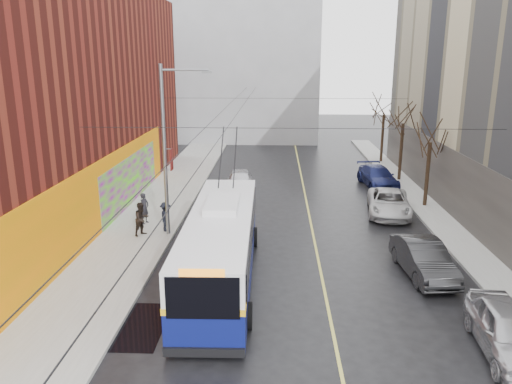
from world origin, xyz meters
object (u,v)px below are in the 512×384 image
Objects in this scene: streetlight_pole at (167,147)px; parked_car_a at (510,331)px; parked_car_c at (389,203)px; pedestrian_b at (142,219)px; pedestrian_a at (145,208)px; parked_car_b at (423,259)px; tree_near at (431,130)px; tree_far at (384,106)px; trolleybus at (221,245)px; tree_mid at (404,113)px; pedestrian_c at (166,217)px; following_car at (240,181)px; parked_car_d at (378,177)px.

streetlight_pole is 17.28m from parked_car_a.
pedestrian_b is at bearing -153.24° from parked_car_c.
pedestrian_a is (-14.34, -2.74, 0.30)m from parked_car_c.
streetlight_pole is 1.92× the size of parked_car_b.
tree_near is 3.56× the size of pedestrian_b.
pedestrian_a is (-16.98, -18.33, -4.11)m from tree_far.
trolleybus is 6.87× the size of pedestrian_b.
tree_far is 1.24× the size of parked_car_c.
parked_car_c is (9.21, 9.74, -0.88)m from trolleybus.
parked_car_b is at bearing -70.65° from pedestrian_b.
tree_near is 17.96m from pedestrian_a.
tree_mid is (0.00, 7.00, 0.28)m from tree_near.
tree_near is at bearing -90.00° from tree_mid.
tree_far is at bearing 77.49° from parked_car_b.
parked_car_a is 2.92× the size of pedestrian_c.
following_car is at bearing -9.43° from pedestrian_a.
tree_near is at bearing 68.35° from parked_car_b.
tree_mid is 23.98m from parked_car_a.
parked_car_a is (-2.00, -16.48, -4.17)m from tree_near.
parked_car_d is at bearing 94.44° from parked_car_a.
pedestrian_b reaches higher than parked_car_a.
trolleybus is at bearing -128.10° from parked_car_d.
tree_mid is 1.49× the size of following_car.
parked_car_a is 1.01× the size of parked_car_b.
parked_car_a is 19.29m from pedestrian_a.
following_car reaches higher than parked_car_c.
pedestrian_a is at bearing 125.26° from trolleybus.
following_car is at bearing 72.58° from streetlight_pole.
tree_near is 3.94× the size of pedestrian_c.
parked_car_a is 22.46m from following_car.
pedestrian_c is (-15.50, -19.60, -4.18)m from tree_far.
parked_car_c is 10.80m from following_car.
tree_far is 3.66× the size of pedestrian_b.
tree_near reaches higher than parked_car_b.
following_car is (-9.09, 14.01, -0.01)m from parked_car_b.
pedestrian_b is at bearing -147.51° from pedestrian_a.
tree_near is at bearing -19.48° from following_car.
tree_far is 1.40× the size of parked_car_b.
pedestrian_b is (-4.48, -9.85, 0.28)m from following_car.
following_car is 2.76× the size of pedestrian_c.
tree_far is 30.85m from parked_car_a.
tree_far is 1.46× the size of following_car.
following_car is at bearing -164.18° from tree_mid.
parked_car_a is 1.06× the size of following_car.
parked_car_c is at bearing -107.12° from tree_mid.
trolleybus is 6.96m from pedestrian_b.
tree_far is at bearing 90.00° from tree_mid.
parked_car_b is 13.37m from pedestrian_c.
following_car is 10.83m from pedestrian_b.
parked_car_a is 0.93× the size of parked_car_d.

